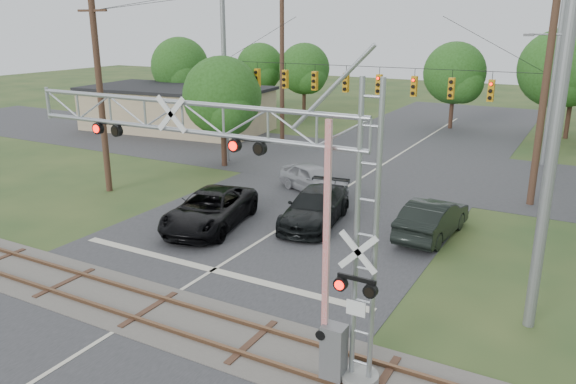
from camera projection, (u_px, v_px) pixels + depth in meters
The scene contains 14 objects.
ground at pixel (103, 339), 16.68m from camera, with size 160.00×160.00×0.00m, color #27401D.
road_main at pixel (273, 233), 25.04m from camera, with size 14.00×90.00×0.02m, color #2C2C2F.
road_cross at pixel (382, 165), 36.73m from camera, with size 90.00×12.00×0.02m, color #2C2C2F.
railroad_track at pixel (149, 310), 18.34m from camera, with size 90.00×3.20×0.17m.
crossing_gantry at pixel (246, 188), 14.69m from camera, with size 11.41×1.01×7.91m.
traffic_signal_span at pixel (377, 83), 31.32m from camera, with size 19.34×0.36×11.50m.
pickup_black at pixel (210, 209), 25.58m from camera, with size 2.79×6.05×1.68m, color black.
car_dark at pixel (315, 207), 25.98m from camera, with size 2.25×5.54×1.61m, color black.
sedan_silver at pixel (313, 178), 30.88m from camera, with size 1.82×4.52×1.54m, color gray.
suv_dark at pixel (432, 218), 24.46m from camera, with size 1.76×5.05×1.66m, color black.
commercial_building at pixel (177, 108), 48.49m from camera, with size 16.50×9.59×3.68m.
streetlight at pixel (553, 99), 32.45m from camera, with size 2.28×0.24×8.54m.
utility_poles at pixel (428, 68), 32.10m from camera, with size 25.51×30.20×14.54m.
treeline at pixel (475, 73), 42.24m from camera, with size 52.65×26.90×9.72m.
Camera 1 is at (11.96, -10.13, 9.07)m, focal length 35.00 mm.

